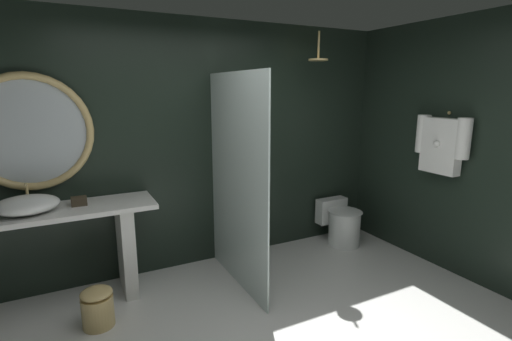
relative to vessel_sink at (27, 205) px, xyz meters
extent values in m
cube|color=black|center=(1.54, 0.35, 0.33)|extent=(4.80, 0.10, 2.60)
cube|color=black|center=(3.89, -0.79, 0.33)|extent=(0.10, 2.47, 2.60)
cube|color=silver|center=(0.07, 0.02, -0.10)|extent=(1.89, 0.52, 0.04)
cube|color=silver|center=(0.75, 0.02, -0.54)|extent=(0.12, 0.45, 0.85)
ellipsoid|color=white|center=(0.00, 0.00, 0.00)|extent=(0.50, 0.41, 0.15)
cylinder|color=tan|center=(0.00, 0.19, 0.04)|extent=(0.02, 0.02, 0.22)
cylinder|color=tan|center=(0.00, 0.13, 0.13)|extent=(0.02, 0.11, 0.02)
cube|color=#3D3323|center=(0.39, 0.05, -0.04)|extent=(0.13, 0.10, 0.07)
torus|color=tan|center=(0.07, 0.26, 0.56)|extent=(1.02, 0.07, 1.02)
cylinder|color=#B2BCC1|center=(0.07, 0.27, 0.56)|extent=(0.91, 0.01, 0.91)
cube|color=silver|center=(1.74, -0.33, 0.06)|extent=(0.02, 1.25, 2.05)
cylinder|color=tan|center=(2.87, -0.01, 1.39)|extent=(0.02, 0.02, 0.29)
cylinder|color=tan|center=(2.87, -0.01, 1.24)|extent=(0.21, 0.21, 0.02)
sphere|color=tan|center=(3.82, -0.96, 0.69)|extent=(0.04, 0.04, 0.04)
cube|color=white|center=(3.75, -0.96, 0.36)|extent=(0.12, 0.40, 0.56)
cylinder|color=white|center=(3.75, -1.19, 0.46)|extent=(0.14, 0.14, 0.40)
cylinder|color=white|center=(3.75, -0.73, 0.46)|extent=(0.14, 0.14, 0.40)
sphere|color=white|center=(3.67, -0.96, 0.39)|extent=(0.07, 0.07, 0.07)
cylinder|color=white|center=(3.29, -0.09, -0.75)|extent=(0.38, 0.38, 0.43)
ellipsoid|color=white|center=(3.29, -0.09, -0.53)|extent=(0.40, 0.44, 0.02)
cube|color=white|center=(3.29, 0.18, -0.60)|extent=(0.40, 0.15, 0.31)
cylinder|color=tan|center=(0.44, -0.46, -0.84)|extent=(0.25, 0.25, 0.26)
ellipsoid|color=tan|center=(0.44, -0.46, -0.67)|extent=(0.25, 0.25, 0.08)
camera|label=1|loc=(0.33, -3.49, 0.93)|focal=26.44mm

